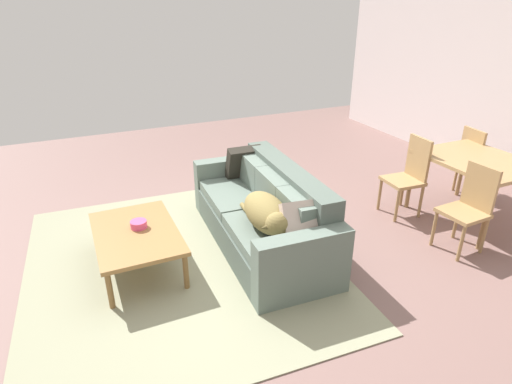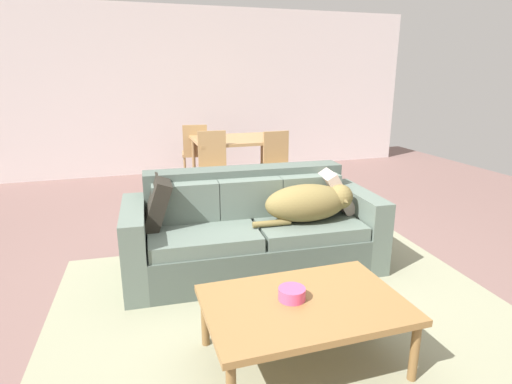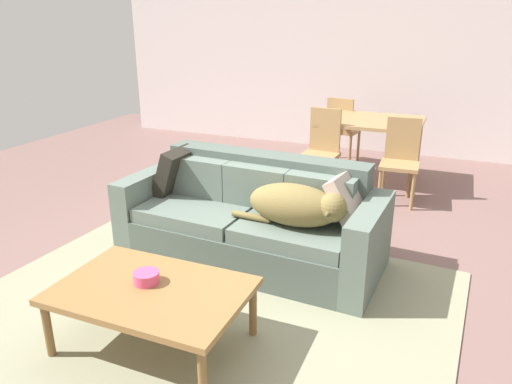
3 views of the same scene
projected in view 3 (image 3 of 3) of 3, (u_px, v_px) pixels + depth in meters
name	position (u px, v px, depth m)	size (l,w,h in m)	color
ground_plane	(262.00, 261.00, 4.07)	(10.00, 10.00, 0.00)	#785A54
back_partition	(366.00, 58.00, 7.07)	(8.00, 0.12, 2.70)	silver
area_rug	(197.00, 316.00, 3.31)	(3.29, 2.87, 0.01)	gray
couch	(252.00, 221.00, 4.02)	(2.18, 0.99, 0.84)	#4B584F
dog_on_left_cushion	(298.00, 205.00, 3.59)	(0.89, 0.39, 0.31)	olive
throw_pillow_by_left_arm	(175.00, 172.00, 4.29)	(0.12, 0.41, 0.41)	#28251E
throw_pillow_by_right_arm	(350.00, 200.00, 3.64)	(0.10, 0.40, 0.40)	#B6A294
coffee_table	(152.00, 294.00, 2.90)	(1.14, 0.76, 0.41)	olive
bowl_on_coffee_table	(146.00, 277.00, 2.93)	(0.16, 0.16, 0.07)	#EA4C7F
dining_table	(371.00, 125.00, 5.83)	(1.18, 0.97, 0.77)	#A48050
dining_chair_near_left	(322.00, 147.00, 5.56)	(0.43, 0.43, 0.95)	#A48050
dining_chair_near_right	(401.00, 157.00, 5.23)	(0.42, 0.42, 0.91)	#A48050
dining_chair_far_left	(342.00, 127.00, 6.58)	(0.45, 0.45, 0.92)	#A48050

